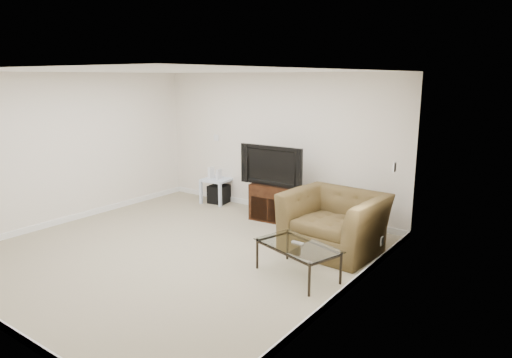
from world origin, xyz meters
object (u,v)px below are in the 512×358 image
Objects in this scene: tv_stand at (275,202)px; coffee_table at (297,261)px; recliner at (334,212)px; subwoofer at (219,194)px; television at (274,165)px; side_table at (217,191)px.

coffee_table is at bearing -54.89° from tv_stand.
subwoofer is at bearing 164.73° from recliner.
television reaches higher than tv_stand.
television is at bearing -10.80° from subwoofer.
recliner is at bearing -17.76° from side_table.
side_table reaches higher than coffee_table.
tv_stand is 0.66m from television.
television is at bearing -9.77° from side_table.
tv_stand is 1.67m from recliner.
subwoofer is at bearing 167.19° from television.
television is 1.72m from subwoofer.
television reaches higher than side_table.
tv_stand reaches higher than side_table.
side_table is 0.08m from subwoofer.
television is 2.17× the size of side_table.
tv_stand is 2.33m from coffee_table.
tv_stand is 1.51× the size of side_table.
recliner reaches higher than subwoofer.
recliner is (2.97, -0.98, 0.39)m from subwoofer.
recliner is 1.24× the size of coffee_table.
tv_stand reaches higher than subwoofer.
television is at bearing 130.89° from coffee_table.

